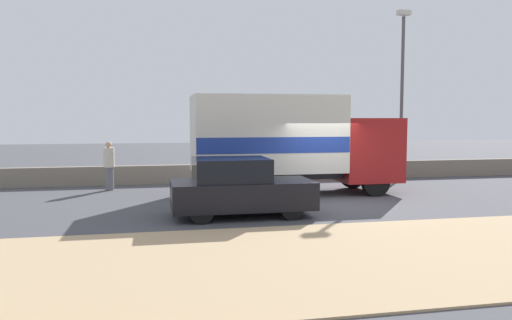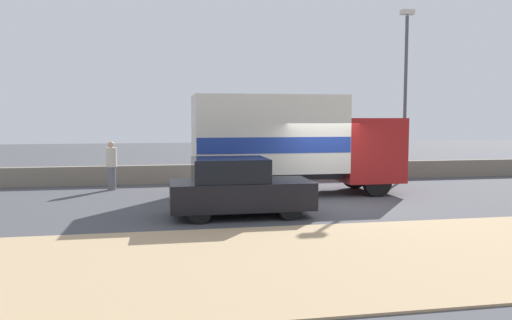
% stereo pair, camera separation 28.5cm
% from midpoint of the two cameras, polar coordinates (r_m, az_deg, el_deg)
% --- Properties ---
extents(ground_plane, '(80.00, 80.00, 0.00)m').
position_cam_midpoint_polar(ground_plane, '(15.54, 8.52, -5.12)').
color(ground_plane, '#47474C').
extents(dirt_shoulder_foreground, '(60.00, 5.55, 0.04)m').
position_cam_midpoint_polar(dirt_shoulder_foreground, '(10.68, 18.94, -9.82)').
color(dirt_shoulder_foreground, tan).
rests_on(dirt_shoulder_foreground, ground_plane).
extents(stone_wall_backdrop, '(60.00, 0.35, 0.76)m').
position_cam_midpoint_polar(stone_wall_backdrop, '(21.33, 2.78, -1.35)').
color(stone_wall_backdrop, gray).
rests_on(stone_wall_backdrop, ground_plane).
extents(street_lamp, '(0.56, 0.28, 7.18)m').
position_cam_midpoint_polar(street_lamp, '(22.29, 16.00, 8.43)').
color(street_lamp, '#4C4C51').
rests_on(street_lamp, ground_plane).
extents(box_truck, '(7.19, 2.48, 3.44)m').
position_cam_midpoint_polar(box_truck, '(17.38, 3.24, 2.20)').
color(box_truck, maroon).
rests_on(box_truck, ground_plane).
extents(car_hatchback, '(3.82, 1.79, 1.59)m').
position_cam_midpoint_polar(car_hatchback, '(13.55, -2.54, -3.21)').
color(car_hatchback, black).
rests_on(car_hatchback, ground_plane).
extents(pedestrian, '(0.39, 0.39, 1.81)m').
position_cam_midpoint_polar(pedestrian, '(19.23, -16.84, -0.55)').
color(pedestrian, slate).
rests_on(pedestrian, ground_plane).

